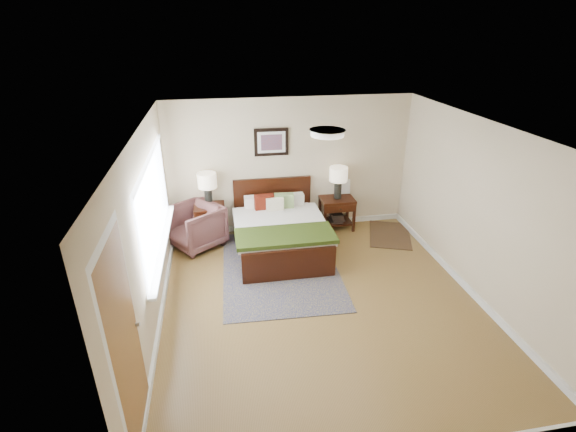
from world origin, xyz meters
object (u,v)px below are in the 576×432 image
object	(u,v)px
bed	(280,226)
lamp_left	(207,183)
armchair	(195,226)
nightstand_left	(210,212)
nightstand_right	(337,210)
rug_persian	(280,268)
lamp_right	(338,177)

from	to	relation	value
bed	lamp_left	world-z (taller)	lamp_left
lamp_left	armchair	distance (m)	0.79
nightstand_left	lamp_left	size ratio (longest dim) A/B	1.07
nightstand_right	rug_persian	bearing A→B (deg)	-135.79
nightstand_left	armchair	size ratio (longest dim) A/B	0.77
lamp_right	nightstand_right	bearing A→B (deg)	-90.00
bed	nightstand_left	world-z (taller)	bed
bed	nightstand_left	distance (m)	1.37
nightstand_right	lamp_right	world-z (taller)	lamp_right
nightstand_left	nightstand_right	size ratio (longest dim) A/B	1.03
lamp_left	lamp_right	xyz separation A→B (m)	(2.40, 0.00, -0.03)
nightstand_left	lamp_right	distance (m)	2.46
nightstand_left	lamp_left	world-z (taller)	lamp_left
bed	lamp_left	size ratio (longest dim) A/B	3.11
lamp_right	armchair	size ratio (longest dim) A/B	0.72
bed	armchair	bearing A→B (deg)	163.36
lamp_right	bed	bearing A→B (deg)	-150.07
armchair	rug_persian	bearing A→B (deg)	17.57
nightstand_right	armchair	distance (m)	2.68
nightstand_left	lamp_left	xyz separation A→B (m)	(0.00, 0.02, 0.55)
rug_persian	bed	bearing A→B (deg)	83.62
bed	lamp_right	bearing A→B (deg)	29.93
bed	rug_persian	xyz separation A→B (m)	(-0.09, -0.58, -0.47)
bed	rug_persian	bearing A→B (deg)	-98.59
nightstand_right	armchair	xyz separation A→B (m)	(-2.67, -0.26, 0.01)
lamp_left	lamp_right	distance (m)	2.40
rug_persian	nightstand_left	bearing A→B (deg)	133.06
nightstand_right	armchair	world-z (taller)	armchair
nightstand_right	lamp_left	bearing A→B (deg)	179.69
rug_persian	armchair	bearing A→B (deg)	145.43
lamp_left	rug_persian	bearing A→B (deg)	-49.63
nightstand_right	rug_persian	xyz separation A→B (m)	(-1.31, -1.27, -0.37)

